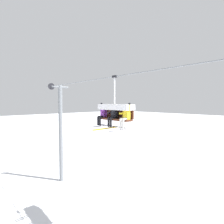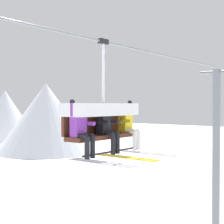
% 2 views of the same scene
% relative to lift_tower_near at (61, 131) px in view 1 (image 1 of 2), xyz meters
% --- Properties ---
extents(lift_tower_near, '(0.36, 1.88, 8.83)m').
position_rel_lift_tower_near_xyz_m(lift_tower_near, '(0.00, 0.00, 0.00)').
color(lift_tower_near, slate).
rests_on(lift_tower_near, ground_plane).
extents(lift_cable, '(19.13, 0.05, 0.05)m').
position_rel_lift_tower_near_xyz_m(lift_cable, '(8.56, -0.78, 3.97)').
color(lift_cable, slate).
extents(chairlift_chair, '(2.20, 0.74, 2.69)m').
position_rel_lift_tower_near_xyz_m(chairlift_chair, '(7.87, -0.71, 2.20)').
color(chairlift_chair, '#512819').
extents(skier_purple, '(0.48, 1.70, 1.34)m').
position_rel_lift_tower_near_xyz_m(skier_purple, '(6.98, -0.92, 1.92)').
color(skier_purple, purple).
extents(skier_black, '(0.46, 1.70, 1.23)m').
position_rel_lift_tower_near_xyz_m(skier_black, '(7.87, -0.93, 1.90)').
color(skier_black, black).
extents(skier_yellow, '(0.48, 1.70, 1.34)m').
position_rel_lift_tower_near_xyz_m(skier_yellow, '(8.76, -0.92, 1.92)').
color(skier_yellow, yellow).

